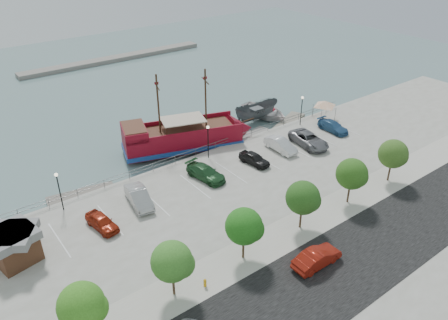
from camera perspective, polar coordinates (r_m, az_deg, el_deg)
ground at (r=49.80m, az=2.31°, el=-3.57°), size 160.00×160.00×0.00m
land_slab at (r=39.38m, az=22.83°, el=-16.14°), size 100.00×58.00×1.20m
street at (r=40.68m, az=17.04°, el=-12.01°), size 100.00×8.00×0.04m
sidewalk at (r=43.40m, az=10.78°, el=-8.10°), size 100.00×4.00×0.05m
seawall_railing at (r=54.42m, az=-2.85°, el=1.34°), size 50.00×0.06×1.00m
far_shore at (r=98.25m, az=-14.02°, el=12.74°), size 40.00×3.00×0.80m
pirate_ship at (r=57.21m, az=-4.22°, el=3.14°), size 17.97×9.70×11.13m
patrol_boat at (r=65.21m, az=4.23°, el=6.10°), size 7.56×3.66×2.81m
speedboat at (r=66.96m, az=5.27°, el=6.14°), size 6.74×8.60×1.62m
dock_west at (r=50.59m, az=-18.11°, el=-4.34°), size 7.50×3.19×0.42m
dock_mid at (r=60.97m, az=3.51°, el=3.14°), size 6.78×3.14×0.37m
dock_east at (r=65.56m, az=8.43°, el=4.85°), size 7.96×5.03×0.44m
shed at (r=41.67m, az=-25.76°, el=-9.98°), size 4.39×4.39×3.05m
canopy_tent at (r=64.92m, az=13.09°, el=7.53°), size 4.73×4.73×3.16m
street_sedan at (r=38.56m, az=12.04°, el=-12.38°), size 4.68×1.67×1.54m
fire_hydrant at (r=36.21m, az=-2.50°, el=-15.70°), size 0.26×0.26×0.76m
lamp_post_left at (r=45.83m, az=-20.82°, el=-3.06°), size 0.36×0.36×4.28m
lamp_post_mid at (r=52.37m, az=-2.10°, el=3.14°), size 0.36×0.36×4.28m
lamp_post_right at (r=62.10m, az=10.13°, el=7.02°), size 0.36×0.36×4.28m
tree_a at (r=32.03m, az=-17.83°, el=-17.70°), size 3.30×3.20×5.00m
tree_b at (r=33.83m, az=-6.55°, el=-13.10°), size 3.30×3.20×5.00m
tree_c at (r=36.89m, az=2.86°, el=-8.73°), size 3.30×3.20×5.00m
tree_d at (r=40.93m, az=10.46°, el=-4.95°), size 3.30×3.20×5.00m
tree_e at (r=45.69m, az=16.52°, el=-1.84°), size 3.30×3.20×5.00m
tree_f at (r=50.98m, az=21.36°, el=0.67°), size 3.30×3.20×5.00m
parked_car_a at (r=43.26m, az=-15.66°, el=-7.79°), size 2.25×4.30×1.39m
parked_car_b at (r=45.66m, az=-11.06°, el=-4.78°), size 2.54×5.26×1.66m
parked_car_d at (r=49.13m, az=-2.41°, el=-1.67°), size 2.90×5.40×1.49m
parked_car_e at (r=52.14m, az=3.99°, el=0.18°), size 2.18×4.28×1.40m
parked_car_f at (r=55.43m, az=7.41°, el=1.97°), size 1.75×4.80×1.57m
parked_car_g at (r=57.26m, az=11.01°, el=2.64°), size 3.56×6.30×1.66m
parked_car_h at (r=61.98m, az=14.06°, el=4.26°), size 2.06×4.79×1.37m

